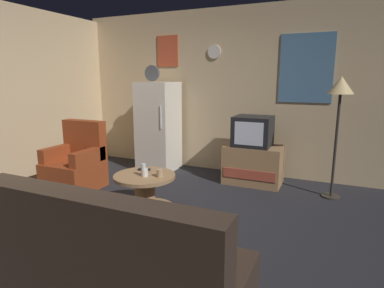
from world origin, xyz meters
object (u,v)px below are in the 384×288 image
standing_lamp (340,95)px  crt_tv (253,131)px  mug_ceramic_tan (160,173)px  tv_stand (253,165)px  mug_ceramic_white (145,172)px  couch (117,270)px  coffee_table (145,193)px  remote_control (144,169)px  armchair (76,165)px  wine_glass (144,170)px  fridge (158,126)px

standing_lamp → crt_tv: bearing=172.2°
mug_ceramic_tan → tv_stand: bearing=66.1°
standing_lamp → mug_ceramic_white: standing_lamp is taller
couch → tv_stand: bearing=86.8°
coffee_table → mug_ceramic_white: mug_ceramic_white is taller
crt_tv → standing_lamp: (1.13, -0.15, 0.56)m
tv_stand → remote_control: size_ratio=5.60×
mug_ceramic_white → couch: bearing=-64.3°
mug_ceramic_tan → armchair: (-1.57, 0.34, -0.17)m
coffee_table → remote_control: (-0.10, 0.15, 0.24)m
crt_tv → mug_ceramic_white: bearing=-117.5°
couch → armchair: bearing=138.8°
standing_lamp → wine_glass: 2.61m
remote_control → mug_ceramic_white: bearing=-74.5°
mug_ceramic_white → standing_lamp: bearing=36.8°
fridge → wine_glass: size_ratio=11.80×
fridge → mug_ceramic_white: (0.80, -1.71, -0.25)m
couch → mug_ceramic_white: bearing=115.7°
remote_control → couch: couch is taller
wine_glass → armchair: size_ratio=0.16×
remote_control → couch: (0.84, -1.66, -0.16)m
standing_lamp → wine_glass: size_ratio=10.60×
mug_ceramic_white → remote_control: (-0.14, 0.20, -0.03)m
standing_lamp → couch: standing_lamp is taller
armchair → couch: armchair is taller
standing_lamp → mug_ceramic_white: size_ratio=17.67×
coffee_table → fridge: bearing=114.7°
tv_stand → fridge: bearing=177.2°
mug_ceramic_tan → crt_tv: bearing=66.8°
fridge → coffee_table: 1.91m
mug_ceramic_white → armchair: 1.46m
tv_stand → standing_lamp: size_ratio=0.53×
remote_control → tv_stand: bearing=36.3°
mug_ceramic_tan → standing_lamp: bearing=38.4°
armchair → fridge: bearing=65.7°
crt_tv → mug_ceramic_white: crt_tv is taller
standing_lamp → coffee_table: bearing=-144.6°
armchair → mug_ceramic_white: bearing=-15.3°
coffee_table → armchair: (-1.37, 0.34, 0.11)m
coffee_table → armchair: bearing=166.2°
standing_lamp → mug_ceramic_tan: bearing=-141.6°
wine_glass → mug_ceramic_tan: wine_glass is taller
standing_lamp → couch: (-1.27, -2.94, -1.05)m
standing_lamp → mug_ceramic_tan: 2.46m
mug_ceramic_tan → couch: bearing=-70.5°
fridge → remote_control: 1.68m
tv_stand → mug_ceramic_tan: tv_stand is taller
fridge → armchair: bearing=-114.3°
crt_tv → mug_ceramic_tan: bearing=-113.2°
standing_lamp → armchair: standing_lamp is taller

